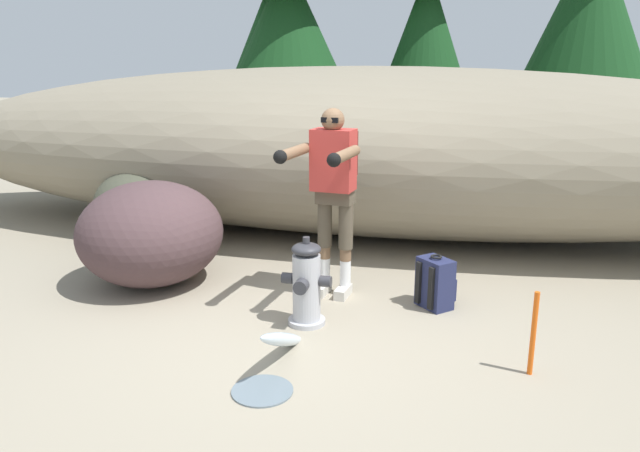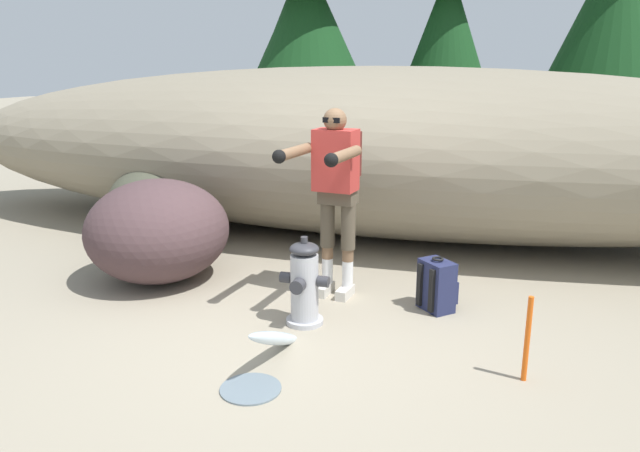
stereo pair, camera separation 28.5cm
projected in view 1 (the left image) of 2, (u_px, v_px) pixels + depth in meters
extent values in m
cube|color=gray|center=(290.00, 335.00, 4.78)|extent=(56.00, 56.00, 0.04)
ellipsoid|color=gray|center=(362.00, 150.00, 7.48)|extent=(12.13, 3.20, 2.03)
cylinder|color=#B2B2B7|center=(307.00, 321.00, 4.94)|extent=(0.31, 0.31, 0.04)
cylinder|color=#B2B2B7|center=(307.00, 287.00, 4.86)|extent=(0.23, 0.23, 0.55)
ellipsoid|color=#333338|center=(306.00, 249.00, 4.78)|extent=(0.24, 0.24, 0.10)
cylinder|color=#333338|center=(306.00, 240.00, 4.76)|extent=(0.06, 0.06, 0.05)
cylinder|color=#333338|center=(288.00, 278.00, 4.88)|extent=(0.09, 0.09, 0.09)
cylinder|color=#333338|center=(326.00, 281.00, 4.81)|extent=(0.09, 0.09, 0.09)
cylinder|color=#333338|center=(301.00, 287.00, 4.70)|extent=(0.11, 0.09, 0.11)
ellipsoid|color=silver|center=(283.00, 339.00, 4.32)|extent=(0.10, 0.98, 0.54)
cylinder|color=slate|center=(262.00, 391.00, 3.92)|extent=(0.40, 0.40, 0.01)
cube|color=beige|center=(343.00, 292.00, 5.50)|extent=(0.13, 0.27, 0.09)
cylinder|color=white|center=(345.00, 273.00, 5.51)|extent=(0.10, 0.10, 0.24)
cylinder|color=brown|center=(345.00, 254.00, 5.47)|extent=(0.10, 0.10, 0.11)
cylinder|color=brown|center=(346.00, 225.00, 5.39)|extent=(0.13, 0.13, 0.44)
cube|color=beige|center=(322.00, 289.00, 5.57)|extent=(0.13, 0.27, 0.09)
cylinder|color=white|center=(325.00, 270.00, 5.58)|extent=(0.10, 0.10, 0.24)
cylinder|color=brown|center=(325.00, 252.00, 5.53)|extent=(0.10, 0.10, 0.11)
cylinder|color=brown|center=(325.00, 223.00, 5.46)|extent=(0.13, 0.13, 0.44)
cube|color=brown|center=(335.00, 194.00, 5.36)|extent=(0.34, 0.23, 0.16)
cube|color=#B2332D|center=(333.00, 160.00, 5.22)|extent=(0.38, 0.28, 0.53)
cube|color=#511E19|center=(341.00, 154.00, 5.39)|extent=(0.30, 0.19, 0.40)
sphere|color=brown|center=(333.00, 120.00, 5.11)|extent=(0.20, 0.20, 0.20)
cube|color=black|center=(330.00, 120.00, 5.03)|extent=(0.15, 0.04, 0.04)
cylinder|color=brown|center=(345.00, 155.00, 4.78)|extent=(0.15, 0.59, 0.09)
sphere|color=black|center=(334.00, 160.00, 4.54)|extent=(0.11, 0.11, 0.11)
cylinder|color=brown|center=(293.00, 152.00, 4.93)|extent=(0.15, 0.59, 0.09)
sphere|color=black|center=(280.00, 157.00, 4.68)|extent=(0.11, 0.11, 0.11)
cube|color=#23284C|center=(435.00, 283.00, 5.22)|extent=(0.35, 0.35, 0.44)
cube|color=#23284C|center=(446.00, 287.00, 5.31)|extent=(0.19, 0.19, 0.20)
torus|color=black|center=(436.00, 257.00, 5.16)|extent=(0.10, 0.10, 0.02)
cube|color=black|center=(418.00, 283.00, 5.24)|extent=(0.06, 0.06, 0.37)
cube|color=black|center=(431.00, 288.00, 5.10)|extent=(0.06, 0.06, 0.37)
ellipsoid|color=#444637|center=(141.00, 207.00, 7.01)|extent=(1.62, 1.63, 0.90)
ellipsoid|color=#483436|center=(151.00, 233.00, 5.74)|extent=(1.63, 1.67, 0.99)
cylinder|color=#47331E|center=(278.00, 135.00, 12.63)|extent=(0.27, 0.27, 1.23)
cone|color=#143D19|center=(276.00, 38.00, 12.12)|extent=(2.28, 2.28, 2.65)
cylinder|color=#47331E|center=(289.00, 159.00, 10.17)|extent=(0.30, 0.30, 1.01)
cone|color=#143D19|center=(288.00, 45.00, 9.69)|extent=(2.54, 2.54, 2.65)
cylinder|color=#47331E|center=(421.00, 156.00, 10.28)|extent=(0.22, 0.22, 1.06)
cone|color=#143D19|center=(425.00, 47.00, 9.81)|extent=(1.80, 1.80, 2.51)
cylinder|color=#47331E|center=(576.00, 137.00, 10.52)|extent=(0.26, 0.26, 1.63)
cone|color=#143D19|center=(590.00, 9.00, 9.97)|extent=(2.16, 2.16, 2.60)
cylinder|color=#E55914|center=(533.00, 334.00, 4.06)|extent=(0.04, 0.04, 0.60)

